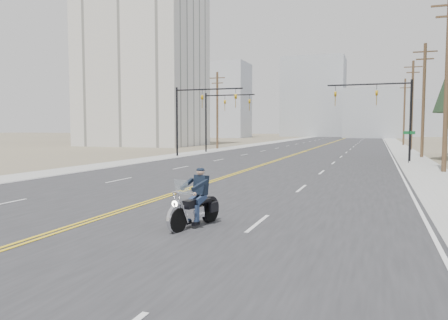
% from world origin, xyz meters
% --- Properties ---
extents(ground_plane, '(400.00, 400.00, 0.00)m').
position_xyz_m(ground_plane, '(0.00, 0.00, 0.00)').
color(ground_plane, '#776D56').
rests_on(ground_plane, ground).
extents(road, '(20.00, 200.00, 0.01)m').
position_xyz_m(road, '(0.00, 70.00, 0.01)').
color(road, '#303033').
rests_on(road, ground).
extents(sidewalk_left, '(3.00, 200.00, 0.01)m').
position_xyz_m(sidewalk_left, '(-11.50, 70.00, 0.01)').
color(sidewalk_left, '#A5A5A0').
rests_on(sidewalk_left, ground).
extents(sidewalk_right, '(3.00, 200.00, 0.01)m').
position_xyz_m(sidewalk_right, '(11.50, 70.00, 0.01)').
color(sidewalk_right, '#A5A5A0').
rests_on(sidewalk_right, ground).
extents(traffic_mast_left, '(7.10, 0.26, 7.00)m').
position_xyz_m(traffic_mast_left, '(-8.98, 32.00, 4.94)').
color(traffic_mast_left, black).
rests_on(traffic_mast_left, ground).
extents(traffic_mast_right, '(7.10, 0.26, 7.00)m').
position_xyz_m(traffic_mast_right, '(8.98, 32.00, 4.94)').
color(traffic_mast_right, black).
rests_on(traffic_mast_right, ground).
extents(traffic_mast_far, '(6.10, 0.26, 7.00)m').
position_xyz_m(traffic_mast_far, '(-9.31, 40.00, 4.87)').
color(traffic_mast_far, black).
rests_on(traffic_mast_far, ground).
extents(street_sign, '(0.90, 0.06, 2.62)m').
position_xyz_m(street_sign, '(10.80, 30.00, 1.80)').
color(street_sign, black).
rests_on(street_sign, ground).
extents(utility_pole_b, '(2.20, 0.30, 11.50)m').
position_xyz_m(utility_pole_b, '(12.50, 23.00, 5.98)').
color(utility_pole_b, brown).
rests_on(utility_pole_b, ground).
extents(utility_pole_c, '(2.20, 0.30, 11.00)m').
position_xyz_m(utility_pole_c, '(12.50, 38.00, 5.73)').
color(utility_pole_c, brown).
rests_on(utility_pole_c, ground).
extents(utility_pole_d, '(2.20, 0.30, 11.50)m').
position_xyz_m(utility_pole_d, '(12.50, 53.00, 5.98)').
color(utility_pole_d, brown).
rests_on(utility_pole_d, ground).
extents(utility_pole_e, '(2.20, 0.30, 11.00)m').
position_xyz_m(utility_pole_e, '(12.50, 70.00, 5.73)').
color(utility_pole_e, brown).
rests_on(utility_pole_e, ground).
extents(utility_pole_left, '(2.20, 0.30, 10.50)m').
position_xyz_m(utility_pole_left, '(-12.50, 48.00, 5.48)').
color(utility_pole_left, brown).
rests_on(utility_pole_left, ground).
extents(apartment_block, '(18.00, 14.00, 30.00)m').
position_xyz_m(apartment_block, '(-28.00, 55.00, 15.00)').
color(apartment_block, silver).
rests_on(apartment_block, ground).
extents(haze_bldg_a, '(14.00, 12.00, 22.00)m').
position_xyz_m(haze_bldg_a, '(-35.00, 115.00, 11.00)').
color(haze_bldg_a, '#B7BCC6').
rests_on(haze_bldg_a, ground).
extents(haze_bldg_b, '(18.00, 14.00, 14.00)m').
position_xyz_m(haze_bldg_b, '(8.00, 125.00, 7.00)').
color(haze_bldg_b, '#ADB2B7').
rests_on(haze_bldg_b, ground).
extents(haze_bldg_d, '(20.00, 15.00, 26.00)m').
position_xyz_m(haze_bldg_d, '(-12.00, 140.00, 13.00)').
color(haze_bldg_d, '#ADB2B7').
rests_on(haze_bldg_d, ground).
extents(haze_bldg_e, '(14.00, 14.00, 12.00)m').
position_xyz_m(haze_bldg_e, '(25.00, 150.00, 6.00)').
color(haze_bldg_e, '#B7BCC6').
rests_on(haze_bldg_e, ground).
extents(haze_bldg_f, '(12.00, 12.00, 16.00)m').
position_xyz_m(haze_bldg_f, '(-50.00, 130.00, 8.00)').
color(haze_bldg_f, '#ADB2B7').
rests_on(haze_bldg_f, ground).
extents(motorcyclist, '(1.44, 2.38, 1.73)m').
position_xyz_m(motorcyclist, '(3.37, 2.98, 0.87)').
color(motorcyclist, black).
rests_on(motorcyclist, ground).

